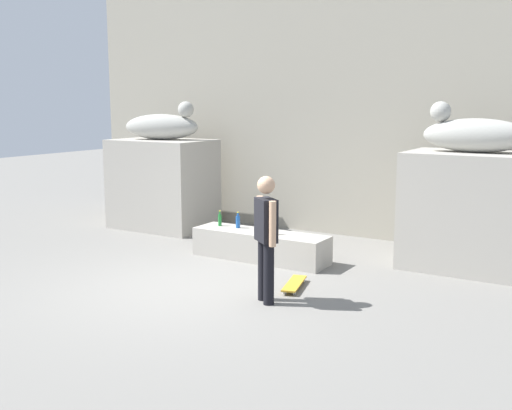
% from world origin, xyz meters
% --- Properties ---
extents(ground_plane, '(40.00, 40.00, 0.00)m').
position_xyz_m(ground_plane, '(0.00, 0.00, 0.00)').
color(ground_plane, slate).
extents(facade_wall, '(11.41, 0.60, 5.74)m').
position_xyz_m(facade_wall, '(0.00, 4.63, 2.87)').
color(facade_wall, gray).
rests_on(facade_wall, ground_plane).
extents(pedestal_left, '(2.01, 1.35, 1.83)m').
position_xyz_m(pedestal_left, '(-3.10, 3.10, 0.92)').
color(pedestal_left, '#A39E93').
rests_on(pedestal_left, ground_plane).
extents(pedestal_right, '(2.01, 1.35, 1.83)m').
position_xyz_m(pedestal_right, '(3.10, 3.10, 0.92)').
color(pedestal_right, '#A39E93').
rests_on(pedestal_right, ground_plane).
extents(statue_reclining_left, '(1.69, 0.93, 0.78)m').
position_xyz_m(statue_reclining_left, '(-3.06, 3.11, 2.12)').
color(statue_reclining_left, '#A8A89F').
rests_on(statue_reclining_left, pedestal_left).
extents(statue_reclining_right, '(1.63, 0.64, 0.78)m').
position_xyz_m(statue_reclining_right, '(3.06, 3.10, 2.12)').
color(statue_reclining_right, '#A8A89F').
rests_on(statue_reclining_right, pedestal_right).
extents(ledge_block, '(2.34, 0.63, 0.47)m').
position_xyz_m(ledge_block, '(0.00, 1.86, 0.24)').
color(ledge_block, '#A39E93').
rests_on(ledge_block, ground_plane).
extents(skater, '(0.44, 0.38, 1.67)m').
position_xyz_m(skater, '(1.19, 0.01, 0.92)').
color(skater, black).
rests_on(skater, ground_plane).
extents(skateboard, '(0.40, 0.82, 0.08)m').
position_xyz_m(skateboard, '(1.22, 0.74, 0.06)').
color(skateboard, gold).
rests_on(skateboard, ground_plane).
extents(bottle_green, '(0.06, 0.06, 0.27)m').
position_xyz_m(bottle_green, '(-0.85, 1.92, 0.58)').
color(bottle_green, '#1E722D').
rests_on(bottle_green, ledge_block).
extents(bottle_orange, '(0.07, 0.07, 0.26)m').
position_xyz_m(bottle_orange, '(0.28, 1.78, 0.58)').
color(bottle_orange, orange).
rests_on(bottle_orange, ledge_block).
extents(bottle_blue, '(0.07, 0.07, 0.28)m').
position_xyz_m(bottle_blue, '(-0.49, 1.93, 0.59)').
color(bottle_blue, '#194C99').
rests_on(bottle_blue, ledge_block).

